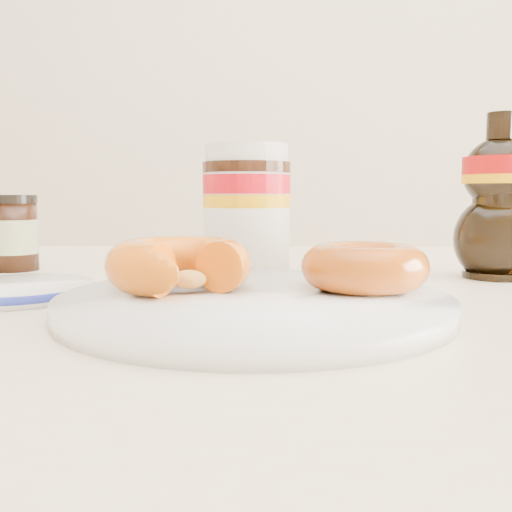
{
  "coord_description": "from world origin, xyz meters",
  "views": [
    {
      "loc": [
        0.01,
        -0.36,
        0.83
      ],
      "look_at": [
        -0.0,
        0.09,
        0.79
      ],
      "focal_mm": 40.0,
      "sensor_mm": 36.0,
      "label": 1
    }
  ],
  "objects_px": {
    "plate": "(254,303)",
    "donut_whole": "(364,267)",
    "donut_bitten": "(179,265)",
    "nutella_jar": "(247,202)",
    "dining_table": "(261,396)",
    "blue_rim_saucer": "(19,289)",
    "dark_jar": "(14,234)",
    "syrup_bottle": "(498,196)"
  },
  "relations": [
    {
      "from": "plate",
      "to": "donut_whole",
      "type": "xyz_separation_m",
      "value": [
        0.08,
        0.02,
        0.02
      ]
    },
    {
      "from": "donut_bitten",
      "to": "nutella_jar",
      "type": "bearing_deg",
      "value": 102.18
    },
    {
      "from": "dining_table",
      "to": "nutella_jar",
      "type": "xyz_separation_m",
      "value": [
        -0.02,
        0.18,
        0.16
      ]
    },
    {
      "from": "plate",
      "to": "blue_rim_saucer",
      "type": "height_order",
      "value": "plate"
    },
    {
      "from": "donut_bitten",
      "to": "dark_jar",
      "type": "bearing_deg",
      "value": 158.78
    },
    {
      "from": "plate",
      "to": "donut_whole",
      "type": "relative_size",
      "value": 2.94
    },
    {
      "from": "donut_bitten",
      "to": "dark_jar",
      "type": "relative_size",
      "value": 1.28
    },
    {
      "from": "donut_bitten",
      "to": "nutella_jar",
      "type": "height_order",
      "value": "nutella_jar"
    },
    {
      "from": "blue_rim_saucer",
      "to": "dining_table",
      "type": "bearing_deg",
      "value": 2.03
    },
    {
      "from": "dark_jar",
      "to": "syrup_bottle",
      "type": "bearing_deg",
      "value": -5.32
    },
    {
      "from": "dining_table",
      "to": "blue_rim_saucer",
      "type": "bearing_deg",
      "value": -177.97
    },
    {
      "from": "nutella_jar",
      "to": "syrup_bottle",
      "type": "distance_m",
      "value": 0.26
    },
    {
      "from": "nutella_jar",
      "to": "syrup_bottle",
      "type": "height_order",
      "value": "syrup_bottle"
    },
    {
      "from": "dining_table",
      "to": "plate",
      "type": "relative_size",
      "value": 5.11
    },
    {
      "from": "dining_table",
      "to": "plate",
      "type": "bearing_deg",
      "value": -93.53
    },
    {
      "from": "dark_jar",
      "to": "donut_bitten",
      "type": "bearing_deg",
      "value": -43.72
    },
    {
      "from": "dining_table",
      "to": "syrup_bottle",
      "type": "distance_m",
      "value": 0.31
    },
    {
      "from": "dining_table",
      "to": "dark_jar",
      "type": "relative_size",
      "value": 16.91
    },
    {
      "from": "nutella_jar",
      "to": "donut_whole",
      "type": "bearing_deg",
      "value": -66.51
    },
    {
      "from": "donut_bitten",
      "to": "donut_whole",
      "type": "xyz_separation_m",
      "value": [
        0.14,
        0.01,
        -0.0
      ]
    },
    {
      "from": "plate",
      "to": "donut_whole",
      "type": "bearing_deg",
      "value": 16.46
    },
    {
      "from": "syrup_bottle",
      "to": "blue_rim_saucer",
      "type": "height_order",
      "value": "syrup_bottle"
    },
    {
      "from": "donut_whole",
      "to": "syrup_bottle",
      "type": "xyz_separation_m",
      "value": [
        0.16,
        0.15,
        0.05
      ]
    },
    {
      "from": "dining_table",
      "to": "syrup_bottle",
      "type": "relative_size",
      "value": 8.63
    },
    {
      "from": "nutella_jar",
      "to": "donut_bitten",
      "type": "bearing_deg",
      "value": -100.31
    },
    {
      "from": "dining_table",
      "to": "syrup_bottle",
      "type": "xyz_separation_m",
      "value": [
        0.23,
        0.11,
        0.16
      ]
    },
    {
      "from": "donut_whole",
      "to": "dark_jar",
      "type": "relative_size",
      "value": 1.13
    },
    {
      "from": "plate",
      "to": "nutella_jar",
      "type": "relative_size",
      "value": 1.99
    },
    {
      "from": "blue_rim_saucer",
      "to": "syrup_bottle",
      "type": "bearing_deg",
      "value": 15.43
    },
    {
      "from": "donut_bitten",
      "to": "blue_rim_saucer",
      "type": "xyz_separation_m",
      "value": [
        -0.14,
        0.04,
        -0.03
      ]
    },
    {
      "from": "syrup_bottle",
      "to": "blue_rim_saucer",
      "type": "relative_size",
      "value": 1.37
    },
    {
      "from": "donut_bitten",
      "to": "syrup_bottle",
      "type": "relative_size",
      "value": 0.65
    },
    {
      "from": "plate",
      "to": "syrup_bottle",
      "type": "xyz_separation_m",
      "value": [
        0.24,
        0.17,
        0.07
      ]
    },
    {
      "from": "syrup_bottle",
      "to": "nutella_jar",
      "type": "bearing_deg",
      "value": 164.83
    },
    {
      "from": "dining_table",
      "to": "plate",
      "type": "height_order",
      "value": "plate"
    },
    {
      "from": "donut_bitten",
      "to": "blue_rim_saucer",
      "type": "bearing_deg",
      "value": -173.48
    },
    {
      "from": "plate",
      "to": "dining_table",
      "type": "bearing_deg",
      "value": 86.47
    },
    {
      "from": "dark_jar",
      "to": "blue_rim_saucer",
      "type": "relative_size",
      "value": 0.7
    },
    {
      "from": "plate",
      "to": "nutella_jar",
      "type": "height_order",
      "value": "nutella_jar"
    },
    {
      "from": "plate",
      "to": "blue_rim_saucer",
      "type": "relative_size",
      "value": 2.31
    },
    {
      "from": "dining_table",
      "to": "donut_bitten",
      "type": "xyz_separation_m",
      "value": [
        -0.06,
        -0.05,
        0.12
      ]
    },
    {
      "from": "donut_bitten",
      "to": "nutella_jar",
      "type": "distance_m",
      "value": 0.23
    }
  ]
}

